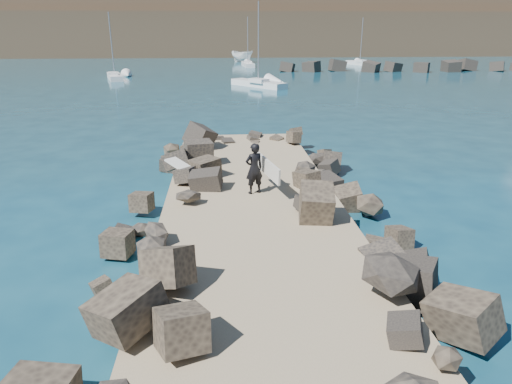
% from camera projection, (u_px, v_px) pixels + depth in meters
% --- Properties ---
extents(ground, '(800.00, 800.00, 0.00)m').
position_uv_depth(ground, '(254.00, 224.00, 15.32)').
color(ground, '#0F384C').
rests_on(ground, ground).
extents(jetty, '(6.00, 26.00, 0.60)m').
position_uv_depth(jetty, '(259.00, 242.00, 13.34)').
color(jetty, '#8C7759').
rests_on(jetty, ground).
extents(riprap_left, '(2.60, 22.00, 1.00)m').
position_uv_depth(riprap_left, '(160.00, 232.00, 13.53)').
color(riprap_left, black).
rests_on(riprap_left, ground).
extents(riprap_right, '(2.60, 22.00, 1.00)m').
position_uv_depth(riprap_right, '(352.00, 226.00, 13.95)').
color(riprap_right, black).
rests_on(riprap_right, ground).
extents(breakwater_secondary, '(52.00, 4.00, 1.20)m').
position_uv_depth(breakwater_secondary, '(457.00, 67.00, 69.23)').
color(breakwater_secondary, black).
rests_on(breakwater_secondary, ground).
extents(surfboard_resting, '(1.83, 1.92, 0.07)m').
position_uv_depth(surfboard_resting, '(187.00, 172.00, 17.30)').
color(surfboard_resting, silver).
rests_on(surfboard_resting, riprap_left).
extents(boat_imported, '(5.10, 5.86, 2.20)m').
position_uv_depth(boat_imported, '(242.00, 56.00, 87.18)').
color(boat_imported, white).
rests_on(boat_imported, ground).
extents(surfer_with_board, '(1.21, 2.21, 1.84)m').
position_uv_depth(surfer_with_board, '(256.00, 168.00, 16.11)').
color(surfer_with_board, black).
rests_on(surfer_with_board, jetty).
extents(sailboat_b, '(1.98, 6.76, 8.08)m').
position_uv_depth(sailboat_b, '(248.00, 64.00, 77.41)').
color(sailboat_b, silver).
rests_on(sailboat_b, ground).
extents(sailboat_d, '(3.59, 6.71, 8.02)m').
position_uv_depth(sailboat_d, '(360.00, 63.00, 80.39)').
color(sailboat_d, silver).
rests_on(sailboat_d, ground).
extents(sailboat_a, '(3.33, 6.91, 8.20)m').
position_uv_depth(sailboat_a, '(115.00, 77.00, 58.14)').
color(sailboat_a, silver).
rests_on(sailboat_a, ground).
extents(sailboat_c, '(5.96, 6.93, 9.03)m').
position_uv_depth(sailboat_c, '(258.00, 84.00, 50.76)').
color(sailboat_c, silver).
rests_on(sailboat_c, ground).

